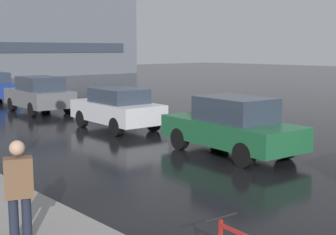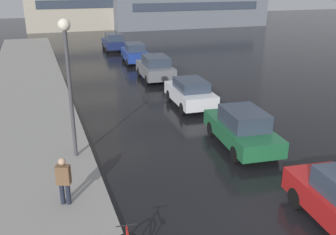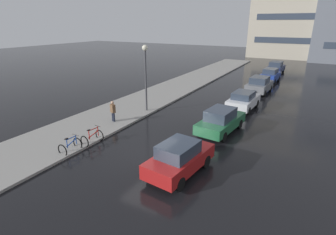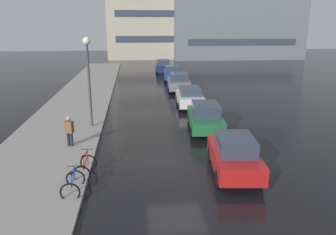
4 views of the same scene
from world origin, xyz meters
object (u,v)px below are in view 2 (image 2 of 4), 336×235
Objects in this scene: pedestrian at (64,180)px; streetlamp at (68,66)px; car_green at (242,128)px; car_white at (190,93)px; car_navy at (114,42)px; car_blue at (135,53)px; car_grey at (155,68)px.

streetlamp is (0.67, 3.26, 2.70)m from pedestrian.
car_white is (0.07, 5.58, -0.02)m from car_green.
car_navy is at bearing 74.68° from streetlamp.
car_white is at bearing -90.70° from car_blue.
car_grey is 0.98× the size of car_navy.
car_white is at bearing -89.43° from car_navy.
streetlamp reaches higher than car_white.
car_white is at bearing 34.06° from streetlamp.
car_blue is 6.73m from car_navy.
streetlamp is (-6.65, -10.75, 2.78)m from car_grey.
car_grey is at bearing 58.24° from streetlamp.
car_blue reaches higher than pedestrian.
car_white is at bearing 89.30° from car_green.
car_grey is at bearing -91.04° from car_blue.
car_green is 5.58m from car_white.
car_green is 7.53m from pedestrian.
car_blue reaches higher than car_white.
car_navy reaches higher than car_white.
pedestrian is at bearing -104.87° from car_navy.
car_green is 2.68× the size of pedestrian.
car_grey is at bearing 89.48° from car_green.
car_blue is at bearing 88.96° from car_grey.
car_blue is (0.22, 17.84, 0.04)m from car_green.
pedestrian is at bearing -101.59° from streetlamp.
car_navy is at bearing 90.57° from car_white.
pedestrian is at bearing -117.59° from car_grey.
streetlamp reaches higher than pedestrian.
car_green is 24.56m from car_navy.
car_grey is 2.52× the size of pedestrian.
streetlamp reaches higher than car_navy.
car_green is 0.84× the size of streetlamp.
streetlamp is (-6.42, -23.44, 2.81)m from car_navy.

